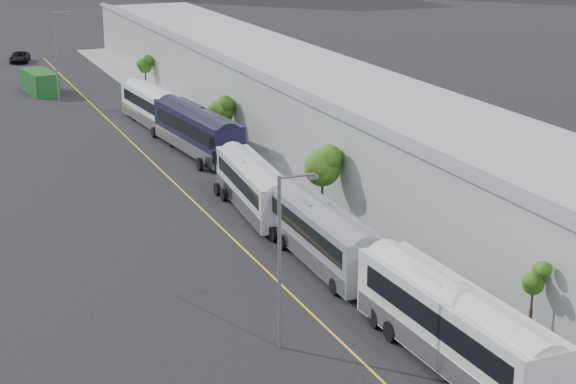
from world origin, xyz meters
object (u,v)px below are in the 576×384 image
bus_2 (454,333)px  bus_3 (322,240)px  suv (20,57)px  bus_6 (154,110)px  shipping_container (40,82)px  street_lamp_near (283,250)px  street_lamp_far (57,53)px  bus_5 (198,135)px  bus_4 (254,191)px

bus_2 → bus_3: size_ratio=1.10×
suv → bus_6: bearing=-67.5°
bus_2 → shipping_container: size_ratio=2.15×
street_lamp_near → street_lamp_far: street_lamp_far is taller
bus_6 → bus_3: bearing=-94.5°
bus_3 → street_lamp_near: size_ratio=1.45×
bus_5 → shipping_container: bearing=99.2°
bus_2 → bus_3: 14.41m
bus_2 → street_lamp_far: size_ratio=1.41×
bus_2 → street_lamp_far: bearing=94.4°
bus_4 → street_lamp_far: 42.12m
bus_3 → suv: bearing=96.0°
bus_6 → shipping_container: 22.18m
bus_5 → street_lamp_far: bearing=101.5°
street_lamp_near → suv: size_ratio=1.74×
street_lamp_far → shipping_container: size_ratio=1.53×
bus_5 → bus_4: bearing=-98.5°
bus_2 → street_lamp_near: street_lamp_near is taller
bus_3 → bus_5: 27.60m
bus_3 → bus_5: (0.79, 27.59, 0.14)m
shipping_container → suv: 22.83m
bus_4 → bus_5: (0.98, 16.46, 0.20)m
bus_4 → street_lamp_near: street_lamp_near is taller
bus_3 → bus_6: 39.55m
bus_4 → bus_5: bus_5 is taller
bus_3 → bus_4: 11.13m
bus_6 → suv: 44.18m
street_lamp_near → street_lamp_far: (-0.32, 62.00, 0.58)m
bus_3 → street_lamp_far: street_lamp_far is taller
bus_5 → suv: (-7.70, 55.57, -1.00)m
street_lamp_far → suv: bearing=90.5°
street_lamp_near → suv: 92.72m
bus_6 → bus_2: bearing=-94.2°
bus_3 → bus_4: (-0.19, 11.13, -0.06)m
street_lamp_near → shipping_container: bearing=91.0°
bus_2 → bus_3: (-0.22, 14.41, -0.15)m
bus_5 → shipping_container: (-8.39, 32.76, -0.44)m
street_lamp_far → suv: street_lamp_far is taller
bus_3 → suv: 83.45m
bus_6 → bus_4: bearing=-94.9°
street_lamp_far → suv: 31.01m
bus_2 → suv: size_ratio=2.76×
bus_6 → street_lamp_near: size_ratio=1.45×
bus_3 → bus_6: size_ratio=1.00×
suv → bus_3: bearing=-71.8°
street_lamp_near → shipping_container: street_lamp_near is taller
bus_4 → street_lamp_far: size_ratio=1.25×
bus_2 → suv: bearing=92.7°
street_lamp_far → suv: size_ratio=1.96×
bus_2 → bus_5: size_ratio=1.00×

